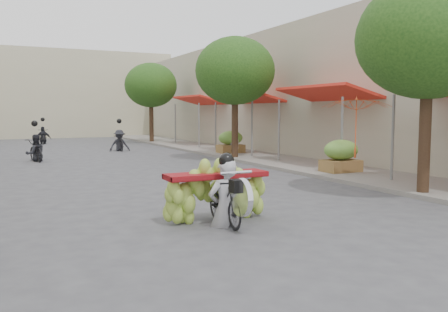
% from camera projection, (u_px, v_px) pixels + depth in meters
% --- Properties ---
extents(ground, '(120.00, 120.00, 0.00)m').
position_uv_depth(ground, '(370.00, 287.00, 5.58)').
color(ground, '#4E4E52').
rests_on(ground, ground).
extents(sidewalk_right, '(4.00, 60.00, 0.12)m').
position_uv_depth(sidewalk_right, '(255.00, 155.00, 22.06)').
color(sidewalk_right, gray).
rests_on(sidewalk_right, ground).
extents(shophouse_row_right, '(9.77, 40.00, 6.00)m').
position_uv_depth(shophouse_row_right, '(355.00, 93.00, 23.06)').
color(shophouse_row_right, '#ADA58F').
rests_on(shophouse_row_right, ground).
extents(far_building, '(20.00, 6.00, 7.00)m').
position_uv_depth(far_building, '(45.00, 95.00, 39.30)').
color(far_building, '#BEB696').
rests_on(far_building, ground).
extents(street_tree_near, '(3.40, 3.40, 5.25)m').
position_uv_depth(street_tree_near, '(429.00, 38.00, 11.16)').
color(street_tree_near, '#3A2719').
rests_on(street_tree_near, ground).
extents(street_tree_mid, '(3.40, 3.40, 5.25)m').
position_uv_depth(street_tree_mid, '(235.00, 71.00, 20.12)').
color(street_tree_mid, '#3A2719').
rests_on(street_tree_mid, ground).
extents(street_tree_far, '(3.40, 3.40, 5.25)m').
position_uv_depth(street_tree_far, '(151.00, 85.00, 30.87)').
color(street_tree_far, '#3A2719').
rests_on(street_tree_far, ground).
extents(produce_crate_mid, '(1.20, 0.88, 1.16)m').
position_uv_depth(produce_crate_mid, '(341.00, 153.00, 15.38)').
color(produce_crate_mid, brown).
rests_on(produce_crate_mid, ground).
extents(produce_crate_far, '(1.20, 0.88, 1.16)m').
position_uv_depth(produce_crate_far, '(231.00, 140.00, 22.54)').
color(produce_crate_far, brown).
rests_on(produce_crate_far, ground).
extents(banana_motorbike, '(2.20, 1.74, 2.26)m').
position_uv_depth(banana_motorbike, '(221.00, 183.00, 8.68)').
color(banana_motorbike, black).
rests_on(banana_motorbike, ground).
extents(market_umbrella, '(2.65, 2.65, 1.91)m').
position_uv_depth(market_umbrella, '(357.00, 95.00, 14.30)').
color(market_umbrella, '#D04B1B').
rests_on(market_umbrella, ground).
extents(pedestrian, '(0.93, 0.65, 1.74)m').
position_uv_depth(pedestrian, '(234.00, 135.00, 22.30)').
color(pedestrian, silver).
rests_on(pedestrian, ground).
extents(bg_motorbike_a, '(0.87, 1.68, 1.95)m').
position_uv_depth(bg_motorbike_a, '(35.00, 144.00, 19.72)').
color(bg_motorbike_a, black).
rests_on(bg_motorbike_a, ground).
extents(bg_motorbike_b, '(1.07, 1.66, 1.95)m').
position_uv_depth(bg_motorbike_b, '(119.00, 135.00, 24.91)').
color(bg_motorbike_b, black).
rests_on(bg_motorbike_b, ground).
extents(bg_motorbike_c, '(1.01, 1.67, 1.95)m').
position_uv_depth(bg_motorbike_c, '(43.00, 132.00, 30.38)').
color(bg_motorbike_c, black).
rests_on(bg_motorbike_c, ground).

